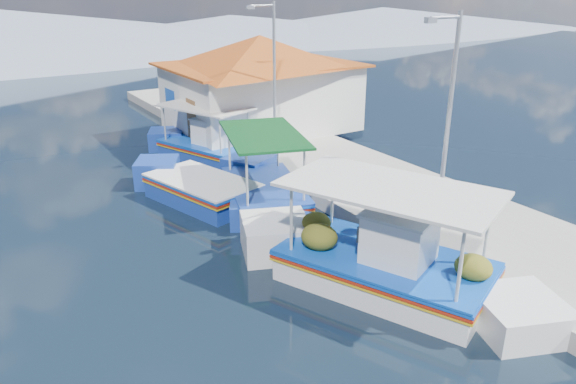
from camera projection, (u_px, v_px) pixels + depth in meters
ground at (352, 335)px, 11.65m from camera, size 160.00×160.00×0.00m
quay at (378, 189)px, 19.23m from camera, size 5.00×44.00×0.50m
bollards at (344, 197)px, 17.45m from camera, size 0.20×17.20×0.30m
main_caique at (383, 265)px, 13.38m from camera, size 4.93×8.27×2.97m
caique_green_canopy at (262, 194)px, 18.24m from camera, size 3.76×7.31×2.87m
caique_blue_hull at (202, 192)px, 18.67m from camera, size 3.40×6.97×1.29m
caique_far at (207, 148)px, 23.27m from camera, size 3.77×6.87×2.56m
harbor_building at (260, 81)px, 25.57m from camera, size 10.49×10.49×4.40m
lamp_post_near at (446, 117)px, 14.07m from camera, size 1.21×0.14×6.00m
lamp_post_far at (272, 72)px, 21.18m from camera, size 1.21×0.14×6.00m
mountain_ridge at (79, 34)px, 58.39m from camera, size 171.40×96.00×5.50m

